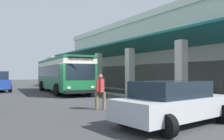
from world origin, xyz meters
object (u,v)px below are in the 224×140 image
(transit_bus, at_px, (62,73))
(pedestrian, at_px, (100,90))
(potted_palm, at_px, (81,84))
(parked_sedan_silver, at_px, (174,102))

(transit_bus, xyz_separation_m, pedestrian, (11.08, -1.96, -0.89))
(transit_bus, relative_size, potted_palm, 5.01)
(transit_bus, height_order, pedestrian, transit_bus)
(transit_bus, bearing_deg, parked_sedan_silver, -5.51)
(parked_sedan_silver, bearing_deg, transit_bus, 174.49)
(parked_sedan_silver, xyz_separation_m, potted_palm, (-19.42, 5.23, -0.25))
(transit_bus, xyz_separation_m, parked_sedan_silver, (15.32, -1.48, -1.10))
(pedestrian, bearing_deg, transit_bus, 169.99)
(transit_bus, distance_m, potted_palm, 5.72)
(pedestrian, xyz_separation_m, potted_palm, (-15.19, 5.71, -0.45))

